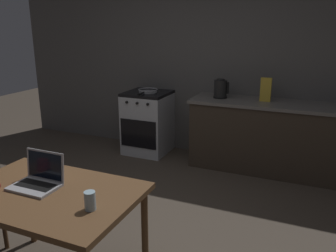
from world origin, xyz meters
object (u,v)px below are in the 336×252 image
Objects in this scene: drinking_glass at (90,201)px; cereal_box at (266,90)px; frying_pan at (148,91)px; stove_oven at (148,122)px; dining_table at (49,202)px; laptop at (38,180)px; electric_kettle at (221,89)px.

cereal_box is (0.60, 2.84, 0.24)m from drinking_glass.
cereal_box reaches higher than frying_pan.
frying_pan is at bearing -49.07° from stove_oven.
frying_pan is at bearing 102.49° from dining_table.
frying_pan is at bearing -178.30° from cereal_box.
cereal_box is (1.60, 0.05, 0.12)m from frying_pan.
dining_table is 2.95m from cereal_box.
frying_pan is (-0.49, 2.67, 0.13)m from laptop.
drinking_glass is (-0.03, -2.82, -0.21)m from electric_kettle.
cereal_box reaches higher than laptop.
cereal_box reaches higher than drinking_glass.
stove_oven is 1.73m from cereal_box.
cereal_box is at bearing 1.70° from frying_pan.
electric_kettle is 0.85× the size of cereal_box.
frying_pan is at bearing -178.47° from electric_kettle.
stove_oven is 2.00× the size of frying_pan.
cereal_box reaches higher than dining_table.
cereal_box reaches higher than stove_oven.
frying_pan is 3.84× the size of drinking_glass.
electric_kettle is at bearing 0.13° from stove_oven.
cereal_box is at bearing 58.78° from laptop.
stove_oven is 2.81m from dining_table.
frying_pan is at bearing 109.80° from drinking_glass.
dining_table is 2.71× the size of frying_pan.
drinking_glass is (1.00, -2.79, -0.11)m from frying_pan.
cereal_box is at bearing 2.03° from electric_kettle.
drinking_glass is at bearing -22.18° from laptop.
cereal_box is (0.56, 0.02, 0.03)m from electric_kettle.
dining_table is at bearing -99.07° from electric_kettle.
drinking_glass is at bearing -101.88° from cereal_box.
dining_table is 2.79m from electric_kettle.
drinking_glass is (0.52, -0.12, 0.01)m from laptop.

